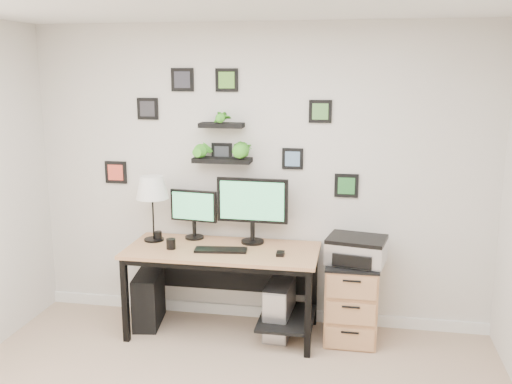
% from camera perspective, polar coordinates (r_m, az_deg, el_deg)
% --- Properties ---
extents(room, '(4.00, 4.00, 4.00)m').
position_cam_1_polar(room, '(5.30, 0.22, -11.87)').
color(room, tan).
rests_on(room, ground).
extents(desk, '(1.60, 0.70, 0.75)m').
position_cam_1_polar(desk, '(4.84, -2.87, -6.97)').
color(desk, tan).
rests_on(desk, ground).
extents(monitor_left, '(0.43, 0.19, 0.43)m').
position_cam_1_polar(monitor_left, '(5.01, -6.26, -1.85)').
color(monitor_left, black).
rests_on(monitor_left, desk).
extents(monitor_right, '(0.61, 0.20, 0.57)m').
position_cam_1_polar(monitor_right, '(4.82, -0.37, -1.31)').
color(monitor_right, black).
rests_on(monitor_right, desk).
extents(keyboard, '(0.44, 0.19, 0.02)m').
position_cam_1_polar(keyboard, '(4.71, -3.54, -5.81)').
color(keyboard, black).
rests_on(keyboard, desk).
extents(mouse, '(0.07, 0.10, 0.03)m').
position_cam_1_polar(mouse, '(4.60, 2.46, -6.18)').
color(mouse, black).
rests_on(mouse, desk).
extents(table_lamp, '(0.28, 0.28, 0.57)m').
position_cam_1_polar(table_lamp, '(4.95, -10.35, 0.28)').
color(table_lamp, black).
rests_on(table_lamp, desk).
extents(mug, '(0.08, 0.08, 0.09)m').
position_cam_1_polar(mug, '(4.80, -8.50, -5.15)').
color(mug, black).
rests_on(mug, desk).
extents(pen_cup, '(0.06, 0.06, 0.08)m').
position_cam_1_polar(pen_cup, '(5.05, -9.75, -4.36)').
color(pen_cup, black).
rests_on(pen_cup, desk).
extents(pc_tower_black, '(0.27, 0.49, 0.46)m').
position_cam_1_polar(pc_tower_black, '(5.20, -10.68, -10.43)').
color(pc_tower_black, black).
rests_on(pc_tower_black, ground).
extents(pc_tower_grey, '(0.23, 0.47, 0.45)m').
position_cam_1_polar(pc_tower_grey, '(4.93, 2.35, -11.60)').
color(pc_tower_grey, gray).
rests_on(pc_tower_grey, ground).
extents(file_cabinet, '(0.43, 0.53, 0.67)m').
position_cam_1_polar(file_cabinet, '(4.88, 9.50, -10.60)').
color(file_cabinet, tan).
rests_on(file_cabinet, ground).
extents(printer, '(0.51, 0.44, 0.21)m').
position_cam_1_polar(printer, '(4.72, 10.01, -5.71)').
color(printer, silver).
rests_on(printer, file_cabinet).
extents(wall_decor, '(2.27, 0.18, 1.07)m').
position_cam_1_polar(wall_decor, '(4.87, -3.17, 5.55)').
color(wall_decor, black).
rests_on(wall_decor, ground).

